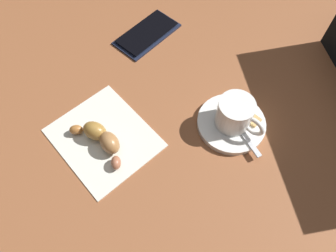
{
  "coord_description": "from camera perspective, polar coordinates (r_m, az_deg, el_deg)",
  "views": [
    {
      "loc": [
        -0.14,
        -0.25,
        0.5
      ],
      "look_at": [
        -0.01,
        -0.01,
        0.02
      ],
      "focal_mm": 33.08,
      "sensor_mm": 36.0,
      "label": 1
    }
  ],
  "objects": [
    {
      "name": "ground_plane",
      "position": [
        0.58,
        0.38,
        -0.19
      ],
      "size": [
        1.8,
        1.8,
        0.0
      ],
      "primitive_type": "plane",
      "color": "brown"
    },
    {
      "name": "napkin",
      "position": [
        0.58,
        -11.75,
        -2.08
      ],
      "size": [
        0.19,
        0.21,
        0.0
      ],
      "primitive_type": "cube",
      "rotation": [
        0.0,
        0.0,
        0.22
      ],
      "color": "silver",
      "rests_on": "ground"
    },
    {
      "name": "saucer",
      "position": [
        0.59,
        11.54,
        0.47
      ],
      "size": [
        0.13,
        0.13,
        0.01
      ],
      "primitive_type": "cylinder",
      "color": "white",
      "rests_on": "ground"
    },
    {
      "name": "sugar_packet",
      "position": [
        0.59,
        14.11,
        2.11
      ],
      "size": [
        0.04,
        0.06,
        0.01
      ],
      "primitive_type": "cube",
      "rotation": [
        0.0,
        0.0,
        8.13
      ],
      "color": "tan",
      "rests_on": "saucer"
    },
    {
      "name": "teaspoon",
      "position": [
        0.58,
        12.0,
        1.13
      ],
      "size": [
        0.02,
        0.12,
        0.01
      ],
      "color": "silver",
      "rests_on": "saucer"
    },
    {
      "name": "cell_phone",
      "position": [
        0.72,
        -3.88,
        16.65
      ],
      "size": [
        0.16,
        0.12,
        0.01
      ],
      "color": "#191F34",
      "rests_on": "ground"
    },
    {
      "name": "espresso_cup",
      "position": [
        0.56,
        12.33,
        2.17
      ],
      "size": [
        0.06,
        0.09,
        0.06
      ],
      "color": "white",
      "rests_on": "saucer"
    },
    {
      "name": "croissant",
      "position": [
        0.56,
        -12.21,
        -2.17
      ],
      "size": [
        0.07,
        0.12,
        0.03
      ],
      "color": "#9E5E42",
      "rests_on": "napkin"
    }
  ]
}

